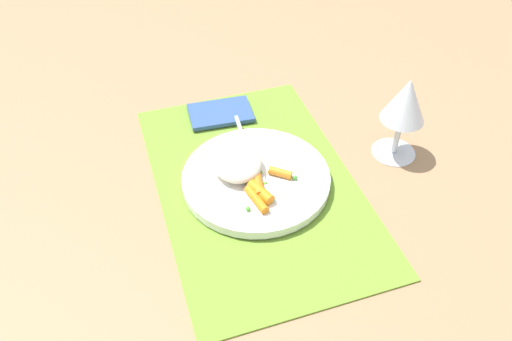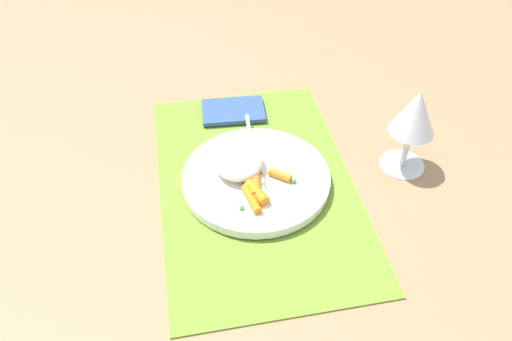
{
  "view_description": "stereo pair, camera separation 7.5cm",
  "coord_description": "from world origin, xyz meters",
  "px_view_note": "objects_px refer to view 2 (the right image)",
  "views": [
    {
      "loc": [
        0.55,
        -0.18,
        0.58
      ],
      "look_at": [
        0.0,
        0.0,
        0.03
      ],
      "focal_mm": 35.78,
      "sensor_mm": 36.0,
      "label": 1
    },
    {
      "loc": [
        0.57,
        -0.11,
        0.58
      ],
      "look_at": [
        0.0,
        0.0,
        0.03
      ],
      "focal_mm": 35.78,
      "sensor_mm": 36.0,
      "label": 2
    }
  ],
  "objects_px": {
    "rice_mound": "(238,160)",
    "napkin": "(233,111)",
    "wine_glass": "(414,114)",
    "carrot_portion": "(259,188)",
    "plate": "(256,178)",
    "fork": "(254,162)"
  },
  "relations": [
    {
      "from": "plate",
      "to": "wine_glass",
      "type": "bearing_deg",
      "value": 91.14
    },
    {
      "from": "napkin",
      "to": "plate",
      "type": "bearing_deg",
      "value": 2.28
    },
    {
      "from": "rice_mound",
      "to": "fork",
      "type": "relative_size",
      "value": 0.47
    },
    {
      "from": "rice_mound",
      "to": "napkin",
      "type": "xyz_separation_m",
      "value": [
        -0.17,
        0.02,
        -0.03
      ]
    },
    {
      "from": "wine_glass",
      "to": "carrot_portion",
      "type": "bearing_deg",
      "value": -80.58
    },
    {
      "from": "carrot_portion",
      "to": "napkin",
      "type": "bearing_deg",
      "value": -178.81
    },
    {
      "from": "rice_mound",
      "to": "napkin",
      "type": "height_order",
      "value": "rice_mound"
    },
    {
      "from": "fork",
      "to": "plate",
      "type": "bearing_deg",
      "value": -4.36
    },
    {
      "from": "rice_mound",
      "to": "napkin",
      "type": "relative_size",
      "value": 0.82
    },
    {
      "from": "carrot_portion",
      "to": "wine_glass",
      "type": "relative_size",
      "value": 0.59
    },
    {
      "from": "rice_mound",
      "to": "carrot_portion",
      "type": "xyz_separation_m",
      "value": [
        0.06,
        0.02,
        -0.01
      ]
    },
    {
      "from": "wine_glass",
      "to": "napkin",
      "type": "bearing_deg",
      "value": -125.57
    },
    {
      "from": "plate",
      "to": "fork",
      "type": "bearing_deg",
      "value": 175.64
    },
    {
      "from": "plate",
      "to": "napkin",
      "type": "height_order",
      "value": "plate"
    },
    {
      "from": "wine_glass",
      "to": "napkin",
      "type": "relative_size",
      "value": 1.3
    },
    {
      "from": "plate",
      "to": "wine_glass",
      "type": "distance_m",
      "value": 0.26
    },
    {
      "from": "plate",
      "to": "fork",
      "type": "relative_size",
      "value": 1.17
    },
    {
      "from": "fork",
      "to": "wine_glass",
      "type": "height_order",
      "value": "wine_glass"
    },
    {
      "from": "rice_mound",
      "to": "carrot_portion",
      "type": "height_order",
      "value": "rice_mound"
    },
    {
      "from": "plate",
      "to": "rice_mound",
      "type": "bearing_deg",
      "value": -131.32
    },
    {
      "from": "carrot_portion",
      "to": "plate",
      "type": "bearing_deg",
      "value": 175.59
    },
    {
      "from": "plate",
      "to": "napkin",
      "type": "bearing_deg",
      "value": -177.72
    }
  ]
}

